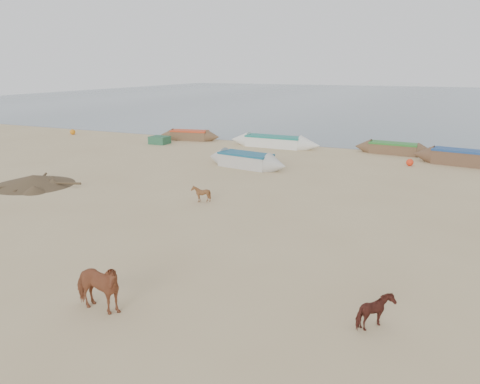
% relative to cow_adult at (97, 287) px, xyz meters
% --- Properties ---
extents(ground, '(140.00, 140.00, 0.00)m').
position_rel_cow_adult_xyz_m(ground, '(-0.04, 4.60, -0.67)').
color(ground, tan).
rests_on(ground, ground).
extents(sea, '(160.00, 160.00, 0.00)m').
position_rel_cow_adult_xyz_m(sea, '(-0.04, 86.60, -0.66)').
color(sea, slate).
rests_on(sea, ground).
extents(cow_adult, '(1.60, 0.75, 1.34)m').
position_rel_cow_adult_xyz_m(cow_adult, '(0.00, 0.00, 0.00)').
color(cow_adult, brown).
rests_on(cow_adult, ground).
extents(calf_front, '(0.82, 0.76, 0.77)m').
position_rel_cow_adult_xyz_m(calf_front, '(-2.47, 9.67, -0.28)').
color(calf_front, brown).
rests_on(calf_front, ground).
extents(calf_right, '(0.84, 0.94, 0.83)m').
position_rel_cow_adult_xyz_m(calf_right, '(6.44, 2.08, -0.25)').
color(calf_right, '#50211A').
rests_on(calf_right, ground).
extents(near_canoe, '(5.72, 2.35, 0.89)m').
position_rel_cow_adult_xyz_m(near_canoe, '(-3.68, 17.38, -0.23)').
color(near_canoe, beige).
rests_on(near_canoe, ground).
extents(debris_pile, '(5.33, 5.33, 0.53)m').
position_rel_cow_adult_xyz_m(debris_pile, '(-11.91, 8.79, -0.41)').
color(debris_pile, brown).
rests_on(debris_pile, ground).
extents(waterline_canoes, '(43.08, 5.04, 0.97)m').
position_rel_cow_adult_xyz_m(waterline_canoes, '(6.34, 25.04, -0.25)').
color(waterline_canoes, brown).
rests_on(waterline_canoes, ground).
extents(beach_clutter, '(44.85, 5.17, 0.64)m').
position_rel_cow_adult_xyz_m(beach_clutter, '(3.76, 24.35, -0.37)').
color(beach_clutter, '#2A5F40').
rests_on(beach_clutter, ground).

